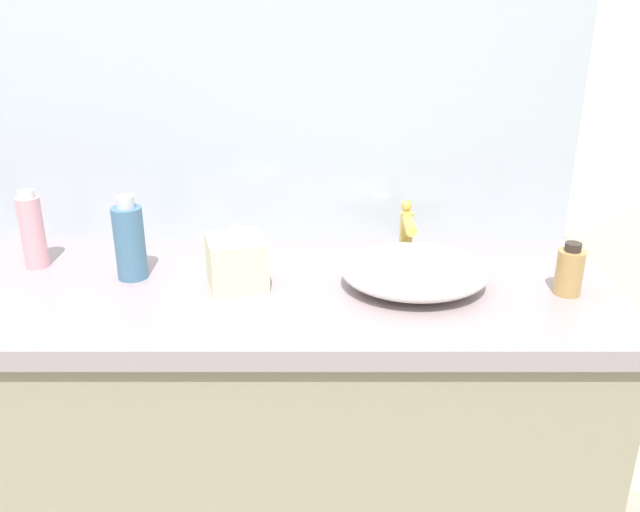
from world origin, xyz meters
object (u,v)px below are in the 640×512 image
at_px(sink_basin, 414,271).
at_px(perfume_bottle, 32,231).
at_px(spray_can, 569,271).
at_px(tissue_box, 236,259).
at_px(lotion_bottle, 129,241).

xyz_separation_m(sink_basin, perfume_bottle, (-0.90, 0.12, 0.05)).
height_order(spray_can, tissue_box, tissue_box).
height_order(sink_basin, tissue_box, tissue_box).
bearing_deg(tissue_box, sink_basin, -1.34).
distance_m(lotion_bottle, perfume_bottle, 0.26).
distance_m(spray_can, tissue_box, 0.73).
height_order(perfume_bottle, tissue_box, perfume_bottle).
relative_size(lotion_bottle, spray_can, 1.66).
bearing_deg(perfume_bottle, lotion_bottle, -14.85).
bearing_deg(perfume_bottle, sink_basin, -7.78).
height_order(lotion_bottle, tissue_box, lotion_bottle).
distance_m(perfume_bottle, spray_can, 1.24).
bearing_deg(spray_can, tissue_box, 176.90).
relative_size(sink_basin, tissue_box, 2.13).
relative_size(lotion_bottle, tissue_box, 1.27).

